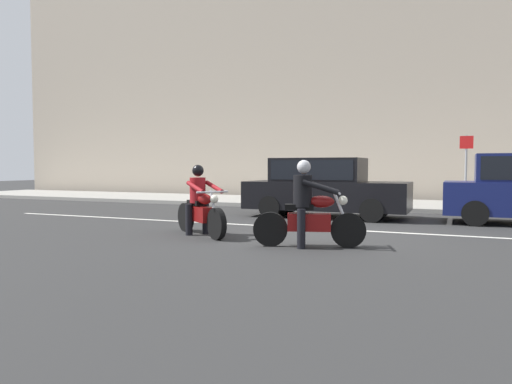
{
  "coord_description": "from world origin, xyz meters",
  "views": [
    {
      "loc": [
        3.04,
        -10.13,
        1.48
      ],
      "look_at": [
        -0.88,
        -0.95,
        0.95
      ],
      "focal_mm": 33.74,
      "sensor_mm": 36.0,
      "label": 1
    }
  ],
  "objects": [
    {
      "name": "ground_plane",
      "position": [
        0.0,
        0.0,
        0.0
      ],
      "size": [
        80.0,
        80.0,
        0.0
      ],
      "primitive_type": "plane",
      "color": "#2C2C2C"
    },
    {
      "name": "motorcycle_with_rider_crimson",
      "position": [
        -2.09,
        -1.15,
        0.62
      ],
      "size": [
        1.85,
        1.33,
        1.51
      ],
      "color": "black",
      "rests_on": "ground_plane"
    },
    {
      "name": "lane_marking_stripe",
      "position": [
        -0.57,
        0.9,
        0.0
      ],
      "size": [
        18.0,
        0.14,
        0.01
      ],
      "primitive_type": "cube",
      "color": "silver",
      "rests_on": "ground_plane"
    },
    {
      "name": "parked_sedan_black",
      "position": [
        -0.63,
        3.47,
        0.88
      ],
      "size": [
        4.66,
        1.82,
        1.72
      ],
      "color": "black",
      "rests_on": "ground_plane"
    },
    {
      "name": "building_facade",
      "position": [
        0.0,
        11.4,
        5.68
      ],
      "size": [
        40.0,
        1.4,
        11.36
      ],
      "primitive_type": "cube",
      "color": "#B7A893",
      "rests_on": "ground_plane"
    },
    {
      "name": "street_sign_post",
      "position": [
        3.2,
        8.18,
        1.62
      ],
      "size": [
        0.44,
        0.08,
        2.43
      ],
      "color": "gray",
      "rests_on": "sidewalk_slab"
    },
    {
      "name": "sidewalk_slab",
      "position": [
        0.0,
        8.0,
        0.07
      ],
      "size": [
        40.0,
        4.4,
        0.14
      ],
      "primitive_type": "cube",
      "color": "#99968E",
      "rests_on": "ground_plane"
    },
    {
      "name": "motorcycle_with_rider_black_leather",
      "position": [
        0.49,
        -1.7,
        0.65
      ],
      "size": [
        2.0,
        0.85,
        1.6
      ],
      "color": "black",
      "rests_on": "ground_plane"
    }
  ]
}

